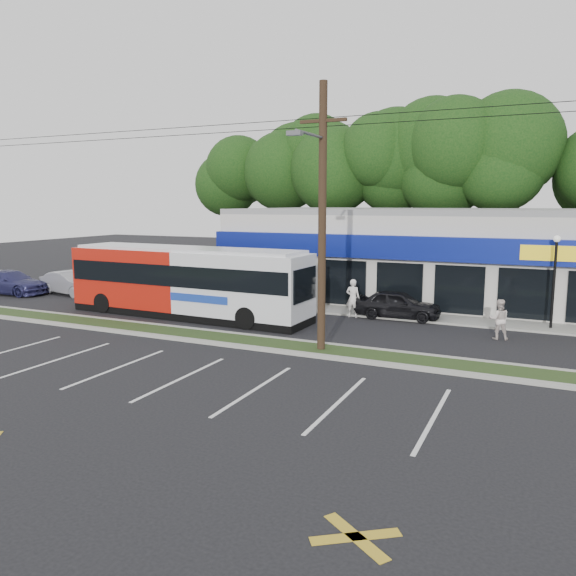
% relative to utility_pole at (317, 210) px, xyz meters
% --- Properties ---
extents(ground, '(120.00, 120.00, 0.00)m').
position_rel_utility_pole_xyz_m(ground, '(-2.83, -0.93, -5.41)').
color(ground, black).
rests_on(ground, ground).
extents(grass_strip, '(40.00, 1.60, 0.12)m').
position_rel_utility_pole_xyz_m(grass_strip, '(-2.83, 0.07, -5.35)').
color(grass_strip, '#1F3616').
rests_on(grass_strip, ground).
extents(curb_south, '(40.00, 0.25, 0.14)m').
position_rel_utility_pole_xyz_m(curb_south, '(-2.83, -0.78, -5.34)').
color(curb_south, '#9E9E93').
rests_on(curb_south, ground).
extents(curb_north, '(40.00, 0.25, 0.14)m').
position_rel_utility_pole_xyz_m(curb_north, '(-2.83, 0.92, -5.34)').
color(curb_north, '#9E9E93').
rests_on(curb_north, ground).
extents(sidewalk, '(32.00, 2.20, 0.10)m').
position_rel_utility_pole_xyz_m(sidewalk, '(2.17, 8.07, -5.36)').
color(sidewalk, '#9E9E93').
rests_on(sidewalk, ground).
extents(strip_mall, '(25.00, 12.55, 5.30)m').
position_rel_utility_pole_xyz_m(strip_mall, '(2.67, 14.99, -2.76)').
color(strip_mall, beige).
rests_on(strip_mall, ground).
extents(utility_pole, '(50.00, 2.77, 10.00)m').
position_rel_utility_pole_xyz_m(utility_pole, '(0.00, 0.00, 0.00)').
color(utility_pole, black).
rests_on(utility_pole, ground).
extents(lamp_post, '(0.30, 0.30, 4.25)m').
position_rel_utility_pole_xyz_m(lamp_post, '(8.17, 7.87, -2.74)').
color(lamp_post, black).
rests_on(lamp_post, ground).
extents(tree_line, '(46.76, 6.76, 11.83)m').
position_rel_utility_pole_xyz_m(tree_line, '(1.17, 25.07, 3.00)').
color(tree_line, black).
rests_on(tree_line, ground).
extents(metrobus, '(13.01, 3.10, 3.48)m').
position_rel_utility_pole_xyz_m(metrobus, '(-8.40, 3.57, -3.57)').
color(metrobus, '#B3190D').
rests_on(metrobus, ground).
extents(car_dark, '(4.20, 1.79, 1.42)m').
position_rel_utility_pole_xyz_m(car_dark, '(1.30, 7.47, -4.71)').
color(car_dark, black).
rests_on(car_dark, ground).
extents(car_silver, '(4.61, 2.27, 1.45)m').
position_rel_utility_pole_xyz_m(car_silver, '(-18.93, 6.07, -4.69)').
color(car_silver, '#93949A').
rests_on(car_silver, ground).
extents(car_blue, '(5.16, 2.36, 1.46)m').
position_rel_utility_pole_xyz_m(car_blue, '(-22.54, 4.70, -4.68)').
color(car_blue, navy).
rests_on(car_blue, ground).
extents(pedestrian_a, '(0.71, 0.47, 1.92)m').
position_rel_utility_pole_xyz_m(pedestrian_a, '(-0.83, 6.88, -4.45)').
color(pedestrian_a, white).
rests_on(pedestrian_a, ground).
extents(pedestrian_b, '(0.94, 0.80, 1.70)m').
position_rel_utility_pole_xyz_m(pedestrian_b, '(6.17, 5.07, -4.56)').
color(pedestrian_b, silver).
rests_on(pedestrian_b, ground).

